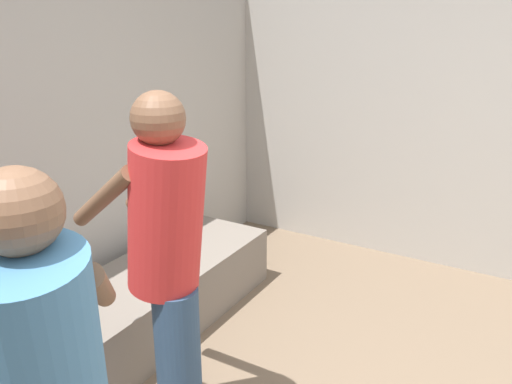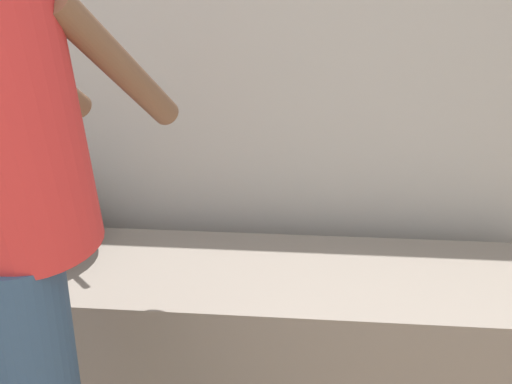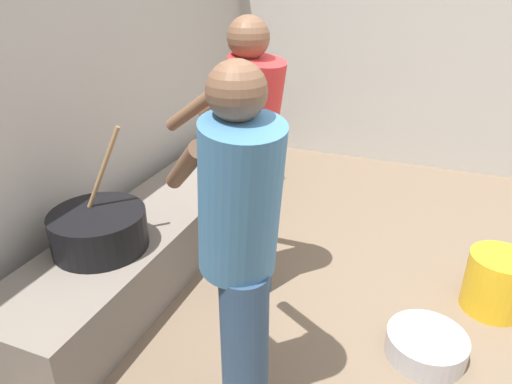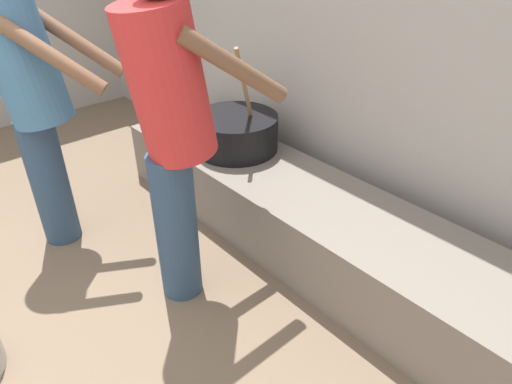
% 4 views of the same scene
% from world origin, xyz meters
% --- Properties ---
extents(hearth_ledge, '(2.74, 0.60, 0.39)m').
position_xyz_m(hearth_ledge, '(0.35, 1.78, 0.20)').
color(hearth_ledge, slate).
rests_on(hearth_ledge, ground_plane).
extents(cook_in_red_shirt, '(0.46, 0.72, 1.59)m').
position_xyz_m(cook_in_red_shirt, '(0.19, 1.10, 0.91)').
color(cook_in_red_shirt, navy).
rests_on(cook_in_red_shirt, ground_plane).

